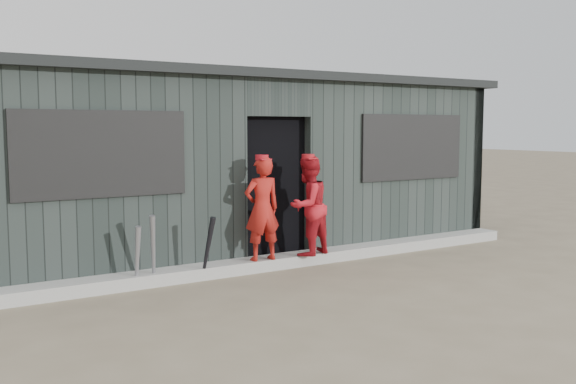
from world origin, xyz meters
TOP-DOWN VIEW (x-y plane):
  - ground at (0.00, 0.00)m, footprint 80.00×80.00m
  - curb at (0.00, 1.82)m, footprint 8.00×0.36m
  - bat_left at (-2.12, 1.69)m, footprint 0.08×0.23m
  - bat_mid at (-1.92, 1.69)m, footprint 0.17×0.29m
  - bat_right at (-1.27, 1.61)m, footprint 0.17×0.25m
  - player_red_left at (-0.45, 1.71)m, footprint 0.50×0.35m
  - player_red_right at (0.23, 1.67)m, footprint 0.77×0.68m
  - player_grey_back at (0.34, 2.47)m, footprint 0.64×0.50m
  - dugout at (-0.00, 3.50)m, footprint 8.30×3.30m

SIDE VIEW (x-z plane):
  - ground at x=0.00m, z-range 0.00..0.00m
  - curb at x=0.00m, z-range 0.00..0.15m
  - bat_left at x=-2.12m, z-range 0.00..0.75m
  - bat_right at x=-1.27m, z-range 0.00..0.79m
  - bat_mid at x=-1.92m, z-range 0.00..0.86m
  - player_grey_back at x=0.34m, z-range 0.00..1.16m
  - player_red_right at x=0.23m, z-range 0.15..1.48m
  - player_red_left at x=-0.45m, z-range 0.15..1.48m
  - dugout at x=0.00m, z-range -0.02..2.60m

